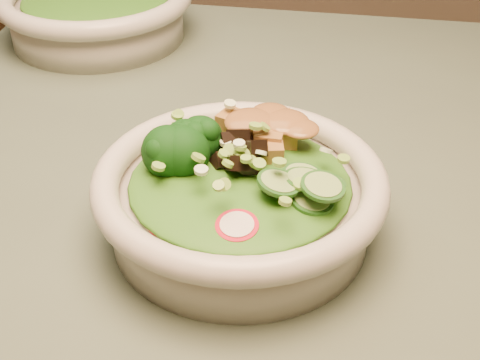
# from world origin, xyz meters

# --- Properties ---
(dining_table) EXTENTS (1.20, 0.80, 0.75)m
(dining_table) POSITION_xyz_m (0.00, 0.00, 0.64)
(dining_table) COLOR black
(dining_table) RESTS_ON ground
(salad_bowl) EXTENTS (0.23, 0.23, 0.06)m
(salad_bowl) POSITION_xyz_m (-0.21, -0.10, 0.78)
(salad_bowl) COLOR beige
(salad_bowl) RESTS_ON dining_table
(side_bowl) EXTENTS (0.25, 0.25, 0.07)m
(side_bowl) POSITION_xyz_m (-0.46, 0.26, 0.79)
(side_bowl) COLOR beige
(side_bowl) RESTS_ON dining_table
(lettuce_bed) EXTENTS (0.18, 0.18, 0.02)m
(lettuce_bed) POSITION_xyz_m (-0.21, -0.10, 0.80)
(lettuce_bed) COLOR #195812
(lettuce_bed) RESTS_ON salad_bowl
(broccoli_florets) EXTENTS (0.07, 0.07, 0.04)m
(broccoli_florets) POSITION_xyz_m (-0.26, -0.09, 0.82)
(broccoli_florets) COLOR black
(broccoli_florets) RESTS_ON salad_bowl
(radish_slices) EXTENTS (0.10, 0.04, 0.02)m
(radish_slices) POSITION_xyz_m (-0.22, -0.16, 0.81)
(radish_slices) COLOR #B60E22
(radish_slices) RESTS_ON salad_bowl
(cucumber_slices) EXTENTS (0.07, 0.07, 0.03)m
(cucumber_slices) POSITION_xyz_m (-0.15, -0.11, 0.81)
(cucumber_slices) COLOR #94B967
(cucumber_slices) RESTS_ON salad_bowl
(mushroom_heap) EXTENTS (0.07, 0.07, 0.03)m
(mushroom_heap) POSITION_xyz_m (-0.21, -0.09, 0.81)
(mushroom_heap) COLOR black
(mushroom_heap) RESTS_ON salad_bowl
(tofu_cubes) EXTENTS (0.08, 0.06, 0.03)m
(tofu_cubes) POSITION_xyz_m (-0.20, -0.05, 0.81)
(tofu_cubes) COLOR olive
(tofu_cubes) RESTS_ON salad_bowl
(peanut_sauce) EXTENTS (0.06, 0.05, 0.01)m
(peanut_sauce) POSITION_xyz_m (-0.20, -0.05, 0.82)
(peanut_sauce) COLOR brown
(peanut_sauce) RESTS_ON tofu_cubes
(scallion_garnish) EXTENTS (0.17, 0.17, 0.02)m
(scallion_garnish) POSITION_xyz_m (-0.21, -0.10, 0.82)
(scallion_garnish) COLOR #7AAF3D
(scallion_garnish) RESTS_ON salad_bowl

